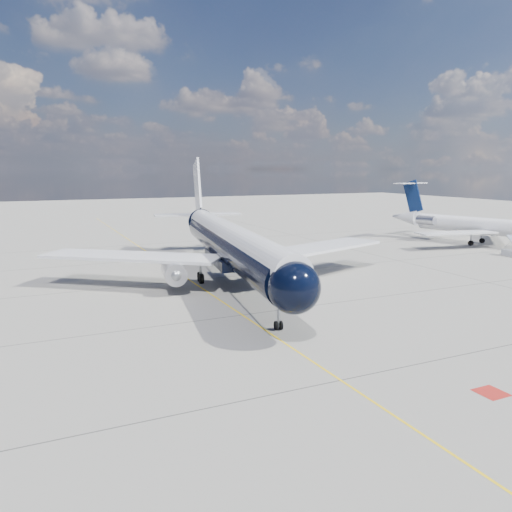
{
  "coord_description": "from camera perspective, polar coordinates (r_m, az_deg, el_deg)",
  "views": [
    {
      "loc": [
        -16.49,
        -28.49,
        12.53
      ],
      "look_at": [
        4.02,
        15.84,
        4.0
      ],
      "focal_mm": 35.0,
      "sensor_mm": 36.0,
      "label": 1
    }
  ],
  "objects": [
    {
      "name": "red_marking",
      "position": [
        32.26,
        25.28,
        -13.93
      ],
      "size": [
        1.6,
        1.6,
        0.01
      ],
      "primitive_type": "cube",
      "color": "maroon",
      "rests_on": "ground"
    },
    {
      "name": "main_airliner",
      "position": [
        55.86,
        -3.13,
        1.55
      ],
      "size": [
        40.09,
        49.27,
        14.28
      ],
      "rotation": [
        0.0,
        0.0,
        -0.16
      ],
      "color": "black",
      "rests_on": "ground"
    },
    {
      "name": "taxiway_centerline",
      "position": [
        57.35,
        -7.52,
        -2.8
      ],
      "size": [
        0.16,
        160.0,
        0.01
      ],
      "primitive_type": "cube",
      "color": "yellow",
      "rests_on": "ground"
    },
    {
      "name": "regional_jet",
      "position": [
        92.05,
        23.42,
        3.37
      ],
      "size": [
        26.28,
        30.85,
        10.65
      ],
      "rotation": [
        0.0,
        0.0,
        0.29
      ],
      "color": "silver",
      "rests_on": "ground"
    },
    {
      "name": "ground",
      "position": [
        62.04,
        -8.9,
        -1.87
      ],
      "size": [
        320.0,
        320.0,
        0.0
      ],
      "primitive_type": "plane",
      "color": "gray",
      "rests_on": "ground"
    }
  ]
}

